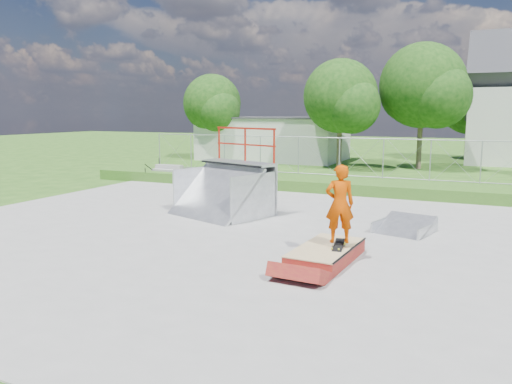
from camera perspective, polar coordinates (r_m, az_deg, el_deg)
ground at (r=13.90m, az=-1.86°, el=-5.26°), size 120.00×120.00×0.00m
concrete_pad at (r=13.90m, az=-1.86°, el=-5.18°), size 20.00×16.00×0.04m
grass_berm at (r=22.62m, az=8.78°, el=0.87°), size 24.00×3.00×0.50m
grind_box at (r=11.80m, az=8.01°, el=-7.06°), size 1.33×2.50×0.36m
quarter_pipe at (r=16.67m, az=-4.11°, el=2.24°), size 3.58×3.30×2.92m
flat_bank_ramp at (r=14.97m, az=16.57°, el=-3.75°), size 1.75×1.82×0.43m
skateboard at (r=11.74m, az=9.42°, el=-6.04°), size 0.33×0.82×0.13m
skater at (r=11.54m, az=9.54°, el=-1.69°), size 0.78×0.66×1.81m
concrete_stairs at (r=25.49m, az=-10.47°, el=2.09°), size 1.50×1.60×0.80m
chain_link_fence at (r=23.44m, az=9.50°, el=3.97°), size 20.00×0.06×1.80m
utility_building_flat at (r=36.88m, az=2.01°, el=6.07°), size 10.00×6.00×3.00m
tree_left_near at (r=30.90m, az=10.00°, el=10.44°), size 4.76×4.48×6.65m
tree_center at (r=32.08m, az=18.95°, el=11.12°), size 5.44×5.12×7.60m
tree_left_far at (r=36.52m, az=-4.84°, el=9.84°), size 4.42×4.16×6.18m
tree_back_mid at (r=39.95m, az=23.49°, el=8.63°), size 4.08×3.84×5.70m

